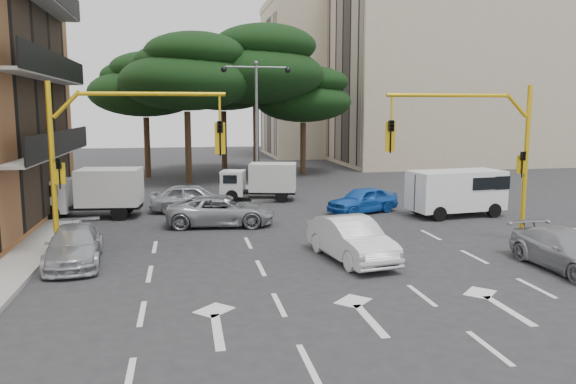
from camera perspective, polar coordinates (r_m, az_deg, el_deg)
The scene contains 21 objects.
ground at distance 18.70m, azimuth 3.34°, elevation -7.41°, with size 120.00×120.00×0.00m, color #28282B.
median_strip at distance 34.11m, azimuth -3.15°, elevation -0.07°, with size 1.40×6.00×0.15m, color gray.
apartment_beige_near at distance 55.28m, azimuth 15.89°, elevation 12.51°, with size 20.20×12.15×18.70m.
apartment_beige_far at distance 63.94m, azimuth 5.20°, elevation 11.29°, with size 16.20×12.15×16.70m.
pine_left_near at distance 39.49m, azimuth -10.21°, elevation 11.92°, with size 9.15×9.15×10.23m.
pine_center at distance 41.89m, azimuth -3.24°, elevation 12.78°, with size 9.98×9.98×11.16m.
pine_left_far at distance 43.53m, azimuth -14.26°, elevation 10.54°, with size 8.32×8.32×9.30m.
pine_right at distance 44.44m, azimuth 1.64°, elevation 9.85°, with size 7.49×7.49×8.37m.
pine_back at distance 46.61m, azimuth -6.53°, elevation 11.44°, with size 9.15×9.15×10.23m.
signal_mast_right at distance 22.47m, azimuth 19.30°, elevation 4.85°, with size 5.79×0.37×6.00m.
signal_mast_left at distance 19.63m, azimuth -17.78°, elevation 4.48°, with size 5.79×0.37×6.00m.
street_lamp_center at distance 33.74m, azimuth -3.23°, elevation 8.96°, with size 4.16×0.36×7.77m.
car_white_hatch at distance 19.23m, azimuth 6.44°, elevation -4.78°, with size 1.53×4.39×1.45m, color silver.
car_blue_compact at distance 28.01m, azimuth 7.59°, elevation -0.81°, with size 1.52×3.78×1.29m, color blue.
car_silver_wagon at distance 19.96m, azimuth -20.89°, elevation -5.13°, with size 1.72×4.23×1.23m, color #A7A9AF.
car_silver_cross_a at distance 24.90m, azimuth -6.84°, elevation -1.91°, with size 2.18×4.74×1.32m, color #9A9EA2.
car_silver_cross_b at distance 28.33m, azimuth -9.64°, elevation -0.62°, with size 1.68×4.16×1.42m, color #A9ACB1.
car_silver_parked at distance 20.07m, azimuth 26.50°, elevation -5.33°, with size 1.78×4.38×1.27m, color #9B9CA2.
van_white at distance 28.13m, azimuth 16.69°, elevation -0.08°, with size 2.02×4.47×2.24m, color white, non-canonical shape.
box_truck_a at distance 28.06m, azimuth -19.31°, elevation -0.12°, with size 1.98×4.73×2.33m, color silver, non-canonical shape.
box_truck_b at distance 31.63m, azimuth -2.94°, elevation 1.05°, with size 1.79×4.27×2.10m, color white, non-canonical shape.
Camera 1 is at (-4.38, -17.46, 5.09)m, focal length 35.00 mm.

